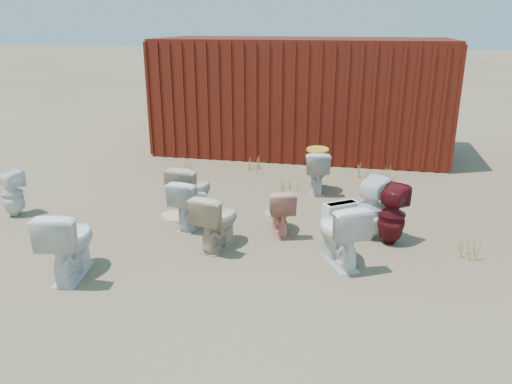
% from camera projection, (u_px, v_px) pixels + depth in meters
% --- Properties ---
extents(ground, '(100.00, 100.00, 0.00)m').
position_uv_depth(ground, '(246.00, 248.00, 6.33)').
color(ground, brown).
rests_on(ground, ground).
extents(shipping_container, '(6.00, 2.40, 2.40)m').
position_uv_depth(shipping_container, '(301.00, 96.00, 10.75)').
color(shipping_container, '#53110D').
rests_on(shipping_container, ground).
extents(toilet_front_a, '(0.58, 0.87, 0.82)m').
position_uv_depth(toilet_front_a, '(69.00, 242.00, 5.53)').
color(toilet_front_a, white).
rests_on(toilet_front_a, ground).
extents(toilet_front_pink, '(0.53, 0.71, 0.64)m').
position_uv_depth(toilet_front_pink, '(280.00, 210.00, 6.70)').
color(toilet_front_pink, '#DD927F').
rests_on(toilet_front_pink, ground).
extents(toilet_front_c, '(0.48, 0.74, 0.71)m').
position_uv_depth(toilet_front_c, '(191.00, 202.00, 6.89)').
color(toilet_front_c, white).
rests_on(toilet_front_c, ground).
extents(toilet_front_maroon, '(0.47, 0.48, 0.78)m').
position_uv_depth(toilet_front_maroon, '(392.00, 215.00, 6.34)').
color(toilet_front_maroon, '#550E13').
rests_on(toilet_front_maroon, ground).
extents(toilet_front_e, '(0.75, 0.88, 0.78)m').
position_uv_depth(toilet_front_e, '(340.00, 233.00, 5.81)').
color(toilet_front_e, white).
rests_on(toilet_front_e, ground).
extents(toilet_back_a, '(0.41, 0.41, 0.69)m').
position_uv_depth(toilet_back_a, '(12.00, 193.00, 7.28)').
color(toilet_back_a, white).
rests_on(toilet_back_a, ground).
extents(toilet_back_beige_left, '(0.56, 0.85, 0.81)m').
position_uv_depth(toilet_back_beige_left, '(192.00, 191.00, 7.23)').
color(toilet_back_beige_left, '#C7B192').
rests_on(toilet_back_beige_left, ground).
extents(toilet_back_beige_right, '(0.56, 0.79, 0.73)m').
position_uv_depth(toilet_back_beige_right, '(217.00, 220.00, 6.25)').
color(toilet_back_beige_right, beige).
rests_on(toilet_back_beige_right, ground).
extents(toilet_back_yellowlid, '(0.51, 0.76, 0.72)m').
position_uv_depth(toilet_back_yellowlid, '(317.00, 171.00, 8.32)').
color(toilet_back_yellowlid, silver).
rests_on(toilet_back_yellowlid, ground).
extents(toilet_back_e, '(0.51, 0.52, 0.83)m').
position_uv_depth(toilet_back_e, '(371.00, 208.00, 6.51)').
color(toilet_back_e, white).
rests_on(toilet_back_e, ground).
extents(yellow_lid, '(0.37, 0.46, 0.02)m').
position_uv_depth(yellow_lid, '(318.00, 149.00, 8.19)').
color(yellow_lid, gold).
rests_on(yellow_lid, toilet_back_yellowlid).
extents(loose_tank, '(0.52, 0.45, 0.35)m').
position_uv_depth(loose_tank, '(341.00, 215.00, 6.95)').
color(loose_tank, white).
rests_on(loose_tank, ground).
extents(loose_lid_near, '(0.43, 0.53, 0.02)m').
position_uv_depth(loose_lid_near, '(277.00, 212.00, 7.49)').
color(loose_lid_near, tan).
rests_on(loose_lid_near, ground).
extents(loose_lid_far, '(0.59, 0.58, 0.02)m').
position_uv_depth(loose_lid_far, '(174.00, 216.00, 7.33)').
color(loose_lid_far, beige).
rests_on(loose_lid_far, ground).
extents(weed_clump_a, '(0.36, 0.36, 0.32)m').
position_uv_depth(weed_clump_a, '(186.00, 167.00, 9.28)').
color(weed_clump_a, olive).
rests_on(weed_clump_a, ground).
extents(weed_clump_b, '(0.32, 0.32, 0.27)m').
position_uv_depth(weed_clump_b, '(291.00, 182.00, 8.49)').
color(weed_clump_b, olive).
rests_on(weed_clump_b, ground).
extents(weed_clump_c, '(0.36, 0.36, 0.29)m').
position_uv_depth(weed_clump_c, '(386.00, 175.00, 8.87)').
color(weed_clump_c, olive).
rests_on(weed_clump_c, ground).
extents(weed_clump_d, '(0.30, 0.30, 0.26)m').
position_uv_depth(weed_clump_d, '(252.00, 163.00, 9.62)').
color(weed_clump_d, olive).
rests_on(weed_clump_d, ground).
extents(weed_clump_e, '(0.34, 0.34, 0.29)m').
position_uv_depth(weed_clump_e, '(367.00, 171.00, 9.06)').
color(weed_clump_e, olive).
rests_on(weed_clump_e, ground).
extents(weed_clump_f, '(0.28, 0.28, 0.27)m').
position_uv_depth(weed_clump_f, '(466.00, 245.00, 6.10)').
color(weed_clump_f, olive).
rests_on(weed_clump_f, ground).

